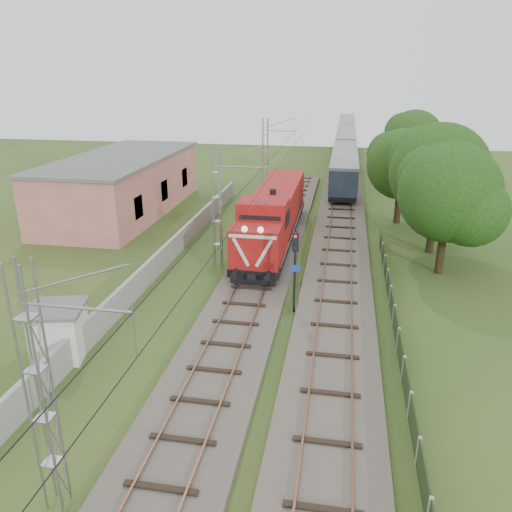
% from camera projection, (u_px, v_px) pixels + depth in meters
% --- Properties ---
extents(ground, '(140.00, 140.00, 0.00)m').
position_uv_depth(ground, '(218.00, 369.00, 22.22)').
color(ground, '#2B4D1D').
rests_on(ground, ground).
extents(track_main, '(4.20, 70.00, 0.45)m').
position_uv_depth(track_main, '(248.00, 299.00, 28.61)').
color(track_main, '#6B6054').
rests_on(track_main, ground).
extents(track_side, '(4.20, 80.00, 0.45)m').
position_uv_depth(track_side, '(340.00, 234.00, 39.79)').
color(track_side, '#6B6054').
rests_on(track_side, ground).
extents(catenary, '(3.31, 70.00, 8.00)m').
position_uv_depth(catenary, '(217.00, 209.00, 32.35)').
color(catenary, gray).
rests_on(catenary, ground).
extents(boundary_wall, '(0.25, 40.00, 1.50)m').
position_uv_depth(boundary_wall, '(168.00, 253.00, 34.09)').
color(boundary_wall, '#9E9E99').
rests_on(boundary_wall, ground).
extents(station_building, '(8.40, 20.40, 5.22)m').
position_uv_depth(station_building, '(123.00, 184.00, 45.89)').
color(station_building, tan).
rests_on(station_building, ground).
extents(fence, '(0.12, 32.00, 1.20)m').
position_uv_depth(fence, '(398.00, 339.00, 23.47)').
color(fence, black).
rests_on(fence, ground).
extents(locomotive, '(3.14, 17.94, 4.56)m').
position_uv_depth(locomotive, '(274.00, 215.00, 37.34)').
color(locomotive, black).
rests_on(locomotive, ground).
extents(coach_rake, '(2.82, 62.77, 3.25)m').
position_uv_depth(coach_rake, '(346.00, 141.00, 75.88)').
color(coach_rake, black).
rests_on(coach_rake, ground).
extents(signal_post, '(0.51, 0.40, 4.67)m').
position_uv_depth(signal_post, '(295.00, 258.00, 26.27)').
color(signal_post, black).
rests_on(signal_post, ground).
extents(relay_hut, '(2.93, 2.93, 2.51)m').
position_uv_depth(relay_hut, '(59.00, 331.00, 22.80)').
color(relay_hut, silver).
rests_on(relay_hut, ground).
extents(tree_a, '(7.14, 6.80, 9.25)m').
position_uv_depth(tree_a, '(440.00, 174.00, 34.41)').
color(tree_a, '#322514').
rests_on(tree_a, ground).
extents(tree_b, '(6.56, 6.24, 8.50)m').
position_uv_depth(tree_b, '(450.00, 194.00, 30.82)').
color(tree_b, '#322514').
rests_on(tree_b, ground).
extents(tree_c, '(6.20, 5.91, 8.04)m').
position_uv_depth(tree_c, '(403.00, 165.00, 41.69)').
color(tree_c, '#322514').
rests_on(tree_c, ground).
extents(tree_d, '(6.58, 6.27, 8.53)m').
position_uv_depth(tree_d, '(414.00, 140.00, 54.59)').
color(tree_d, '#322514').
rests_on(tree_d, ground).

